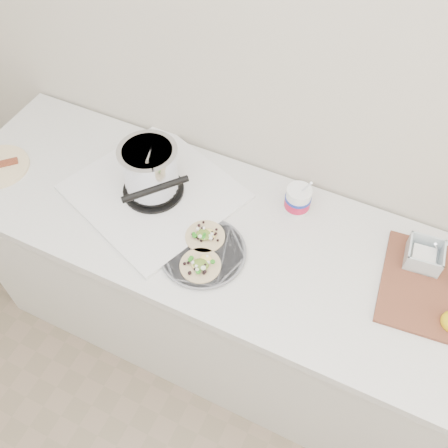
% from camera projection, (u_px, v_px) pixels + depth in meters
% --- Properties ---
extents(counter, '(2.44, 0.66, 0.90)m').
position_uv_depth(counter, '(266.00, 309.00, 2.03)').
color(counter, silver).
rests_on(counter, ground).
extents(stove, '(0.68, 0.66, 0.26)m').
position_uv_depth(stove, '(151.00, 177.00, 1.74)').
color(stove, silver).
rests_on(stove, counter).
extents(taco_plate, '(0.29, 0.29, 0.04)m').
position_uv_depth(taco_plate, '(203.00, 251.00, 1.64)').
color(taco_plate, slate).
rests_on(taco_plate, counter).
extents(tub, '(0.09, 0.09, 0.20)m').
position_uv_depth(tub, '(299.00, 199.00, 1.71)').
color(tub, white).
rests_on(tub, counter).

